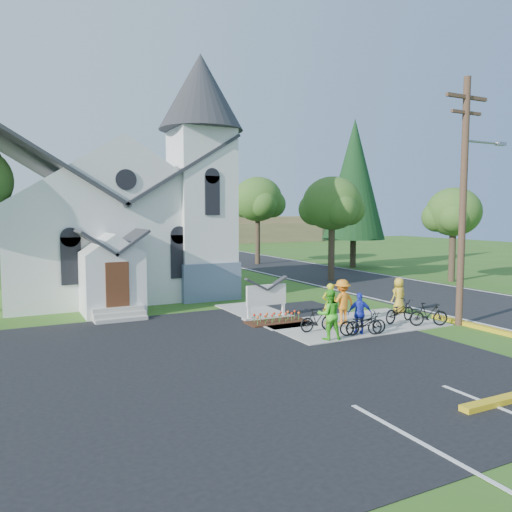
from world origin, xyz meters
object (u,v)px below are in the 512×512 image
bike_1 (318,320)px  cyclist_4 (399,295)px  utility_pole (464,193)px  bike_2 (361,324)px  cyclist_3 (342,302)px  bike_4 (400,311)px  cyclist_1 (329,314)px  bike_0 (366,323)px  cyclist_2 (360,313)px  cyclist_0 (330,304)px  church_sign (266,295)px  bike_3 (429,314)px

bike_1 → cyclist_4: size_ratio=0.94×
utility_pole → bike_2: 6.94m
cyclist_3 → bike_4: cyclist_3 is taller
cyclist_1 → bike_0: bearing=-168.8°
bike_1 → cyclist_2: (1.19, -1.05, 0.33)m
cyclist_0 → bike_0: bearing=112.0°
bike_0 → bike_1: size_ratio=1.08×
bike_1 → bike_4: (3.97, -0.20, 0.02)m
utility_pole → cyclist_0: utility_pole is taller
cyclist_2 → cyclist_1: bearing=29.1°
bike_1 → bike_2: (1.10, -1.24, -0.02)m
utility_pole → cyclist_0: size_ratio=5.92×
cyclist_1 → bike_4: 4.40m
bike_1 → cyclist_3: bearing=-66.4°
church_sign → bike_2: church_sign is taller
cyclist_0 → bike_3: (3.36, -2.11, -0.37)m
bike_4 → cyclist_2: bearing=96.3°
cyclist_0 → bike_2: bearing=105.8°
utility_pole → bike_1: (-6.00, 1.54, -4.90)m
cyclist_2 → bike_3: (3.35, -0.19, -0.31)m
bike_2 → bike_4: bearing=-54.0°
bike_4 → church_sign: bearing=42.7°
cyclist_0 → bike_3: bearing=165.6°
church_sign → bike_3: size_ratio=1.38×
church_sign → cyclist_0: 2.88m
cyclist_1 → cyclist_3: cyclist_3 is taller
church_sign → bike_2: (1.67, -4.40, -0.54)m
cyclist_0 → cyclist_2: (0.02, -1.92, -0.06)m
bike_1 → cyclist_2: size_ratio=0.97×
cyclist_0 → bike_0: (0.16, -2.11, -0.41)m
cyclist_4 → bike_4: bearing=42.1°
bike_2 → cyclist_4: 4.97m
bike_0 → cyclist_2: size_ratio=1.04×
bike_3 → bike_4: 1.19m
cyclist_2 → bike_4: 2.92m
cyclist_2 → cyclist_4: cyclist_4 is taller
cyclist_1 → cyclist_2: size_ratio=1.16×
cyclist_1 → cyclist_4: (5.64, 2.51, -0.11)m
bike_3 → cyclist_4: cyclist_4 is taller
cyclist_2 → cyclist_3: 1.76m
church_sign → cyclist_0: (1.74, -2.29, -0.13)m
cyclist_0 → bike_3: cyclist_0 is taller
bike_0 → cyclist_4: 4.78m
bike_2 → bike_1: bearing=57.5°
cyclist_0 → cyclist_4: (4.16, 0.46, -0.04)m
utility_pole → bike_1: 7.90m
cyclist_1 → bike_1: 1.30m
cyclist_0 → cyclist_1: cyclist_1 is taller
bike_0 → bike_3: bearing=-78.9°
cyclist_0 → bike_3: 3.99m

